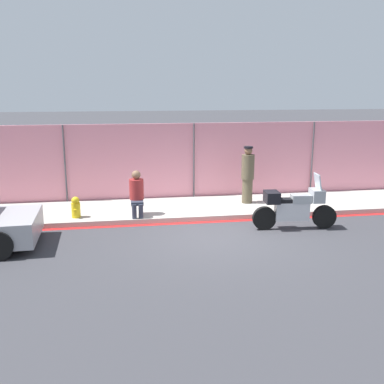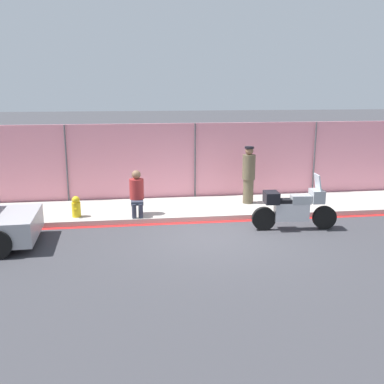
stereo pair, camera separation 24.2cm
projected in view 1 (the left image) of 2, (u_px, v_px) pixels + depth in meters
The scene contains 8 objects.
ground_plane at pixel (217, 236), 11.55m from camera, with size 120.00×120.00×0.00m, color #38383D.
sidewalk at pixel (200, 208), 13.95m from camera, with size 30.68×2.41×0.14m.
curb_paint_stripe at pixel (208, 222), 12.72m from camera, with size 30.68×0.18×0.01m.
storefront_fence at pixel (193, 162), 14.91m from camera, with size 29.14×0.17×2.59m.
motorcycle at pixel (294, 207), 11.99m from camera, with size 2.29×0.60×1.51m.
officer_standing at pixel (248, 174), 14.08m from camera, with size 0.40×0.40×1.80m.
person_seated_on_curb at pixel (137, 191), 12.76m from camera, with size 0.41×0.68×1.29m.
fire_hydrant at pixel (76, 207), 12.62m from camera, with size 0.25×0.31×0.60m.
Camera 1 is at (-2.34, -10.74, 3.76)m, focal length 42.00 mm.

